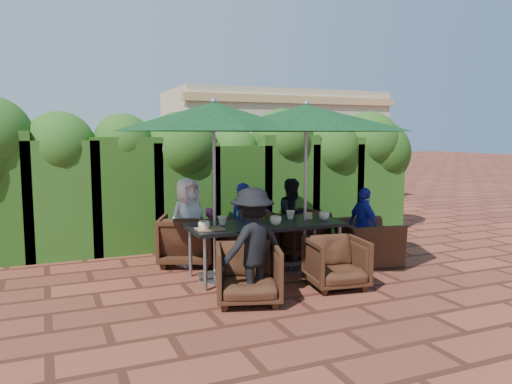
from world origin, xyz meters
name	(u,v)px	position (x,y,z in m)	size (l,w,h in m)	color
ground	(258,274)	(0.00, 0.00, 0.00)	(80.00, 80.00, 0.00)	brown
dining_table	(266,228)	(0.08, -0.09, 0.67)	(2.19, 0.90, 0.75)	black
umbrella_left	(214,117)	(-0.66, -0.06, 2.21)	(2.61, 2.61, 2.46)	gray
umbrella_right	(306,118)	(0.71, -0.08, 2.21)	(2.94, 2.94, 2.46)	gray
chair_far_left	(187,237)	(-0.78, 0.94, 0.42)	(0.82, 0.76, 0.84)	black
chair_far_mid	(244,234)	(0.12, 0.84, 0.42)	(0.81, 0.76, 0.84)	black
chair_far_right	(297,230)	(1.04, 0.80, 0.41)	(0.80, 0.75, 0.83)	black
chair_near_left	(248,271)	(-0.58, -1.06, 0.38)	(0.75, 0.70, 0.77)	black
chair_near_right	(336,260)	(0.70, -0.97, 0.36)	(0.71, 0.66, 0.73)	black
chair_end_right	(367,235)	(1.83, -0.03, 0.43)	(0.99, 0.64, 0.87)	black
adult_far_left	(188,222)	(-0.77, 0.91, 0.67)	(0.66, 0.39, 1.34)	white
adult_far_mid	(244,222)	(0.14, 0.86, 0.61)	(0.44, 0.36, 1.23)	#1D23A2
adult_far_right	(293,217)	(0.99, 0.84, 0.64)	(0.61, 0.37, 1.27)	black
adult_near_left	(252,246)	(-0.53, -1.08, 0.69)	(0.88, 0.40, 1.38)	black
adult_end_right	(364,225)	(1.76, -0.05, 0.59)	(0.69, 0.35, 1.18)	#1D23A2
child_left	(211,235)	(-0.38, 0.97, 0.42)	(0.31, 0.25, 0.85)	#C44591
child_right	(266,232)	(0.59, 1.00, 0.39)	(0.28, 0.23, 0.77)	#714494
pedestrian_a	(248,186)	(1.60, 4.32, 0.79)	(1.48, 0.53, 1.59)	green
pedestrian_b	(269,184)	(2.19, 4.44, 0.81)	(0.78, 0.47, 1.62)	#C44591
pedestrian_c	(318,184)	(3.46, 4.30, 0.77)	(0.99, 0.45, 1.54)	gray
cup_a	(204,226)	(-0.87, -0.25, 0.81)	(0.15, 0.15, 0.12)	beige
cup_b	(222,220)	(-0.52, 0.02, 0.81)	(0.13, 0.13, 0.12)	beige
cup_c	(276,220)	(0.15, -0.28, 0.81)	(0.16, 0.16, 0.13)	beige
cup_d	(290,215)	(0.56, 0.09, 0.81)	(0.13, 0.13, 0.12)	beige
cup_e	(324,216)	(0.98, -0.18, 0.81)	(0.15, 0.15, 0.12)	beige
ketchup_bottle	(255,217)	(-0.06, -0.01, 0.83)	(0.04, 0.04, 0.17)	#B20C0A
sauce_bottle	(263,217)	(0.06, -0.04, 0.83)	(0.04, 0.04, 0.17)	#4C230C
serving_tray	(210,229)	(-0.79, -0.23, 0.76)	(0.35, 0.25, 0.02)	#9C724B
number_block_left	(254,220)	(-0.08, -0.07, 0.80)	(0.12, 0.06, 0.10)	#DEB371
number_block_right	(308,216)	(0.80, -0.01, 0.80)	(0.12, 0.06, 0.10)	#DEB371
hedge_wall	(202,168)	(-0.11, 2.32, 1.38)	(9.10, 1.60, 2.59)	#1C3B10
building	(273,147)	(3.50, 6.99, 1.61)	(6.20, 3.08, 3.20)	beige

